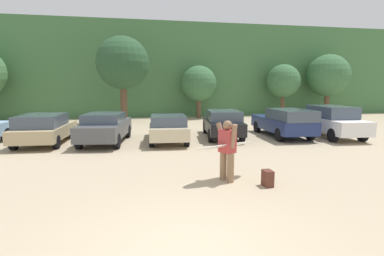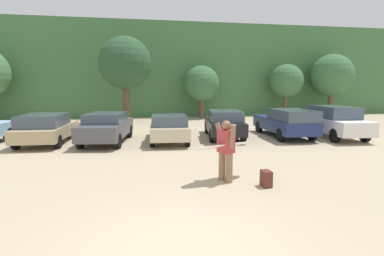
{
  "view_description": "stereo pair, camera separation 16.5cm",
  "coord_description": "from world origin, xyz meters",
  "px_view_note": "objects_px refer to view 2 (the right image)",
  "views": [
    {
      "loc": [
        -0.82,
        -4.62,
        2.75
      ],
      "look_at": [
        1.28,
        6.28,
        1.19
      ],
      "focal_mm": 28.07,
      "sensor_mm": 36.0,
      "label": 1
    },
    {
      "loc": [
        -0.66,
        -4.65,
        2.75
      ],
      "look_at": [
        1.28,
        6.28,
        1.19
      ],
      "focal_mm": 28.07,
      "sensor_mm": 36.0,
      "label": 2
    }
  ],
  "objects_px": {
    "parked_car_dark_gray": "(107,127)",
    "surfboard_white": "(225,146)",
    "parked_car_tan": "(46,128)",
    "parked_car_white": "(333,121)",
    "person_adult": "(226,147)",
    "parked_car_navy": "(286,122)",
    "parked_car_champagne": "(169,127)",
    "backpack_dropped": "(266,179)",
    "parked_car_black": "(224,123)"
  },
  "relations": [
    {
      "from": "parked_car_dark_gray",
      "to": "surfboard_white",
      "type": "bearing_deg",
      "value": -140.77
    },
    {
      "from": "parked_car_tan",
      "to": "parked_car_white",
      "type": "distance_m",
      "value": 14.73
    },
    {
      "from": "person_adult",
      "to": "parked_car_navy",
      "type": "bearing_deg",
      "value": -154.56
    },
    {
      "from": "parked_car_champagne",
      "to": "backpack_dropped",
      "type": "bearing_deg",
      "value": -160.95
    },
    {
      "from": "parked_car_champagne",
      "to": "surfboard_white",
      "type": "relative_size",
      "value": 2.13
    },
    {
      "from": "backpack_dropped",
      "to": "parked_car_champagne",
      "type": "bearing_deg",
      "value": 105.04
    },
    {
      "from": "parked_car_black",
      "to": "surfboard_white",
      "type": "bearing_deg",
      "value": 172.34
    },
    {
      "from": "parked_car_black",
      "to": "parked_car_navy",
      "type": "distance_m",
      "value": 3.37
    },
    {
      "from": "parked_car_dark_gray",
      "to": "backpack_dropped",
      "type": "bearing_deg",
      "value": -138.15
    },
    {
      "from": "person_adult",
      "to": "surfboard_white",
      "type": "height_order",
      "value": "person_adult"
    },
    {
      "from": "parked_car_dark_gray",
      "to": "parked_car_champagne",
      "type": "distance_m",
      "value": 3.03
    },
    {
      "from": "parked_car_white",
      "to": "parked_car_dark_gray",
      "type": "bearing_deg",
      "value": 91.99
    },
    {
      "from": "surfboard_white",
      "to": "parked_car_dark_gray",
      "type": "bearing_deg",
      "value": -80.58
    },
    {
      "from": "backpack_dropped",
      "to": "parked_car_navy",
      "type": "bearing_deg",
      "value": 59.37
    },
    {
      "from": "parked_car_dark_gray",
      "to": "parked_car_white",
      "type": "relative_size",
      "value": 0.95
    },
    {
      "from": "parked_car_navy",
      "to": "backpack_dropped",
      "type": "xyz_separation_m",
      "value": [
        -4.4,
        -7.42,
        -0.61
      ]
    },
    {
      "from": "surfboard_white",
      "to": "backpack_dropped",
      "type": "distance_m",
      "value": 1.47
    },
    {
      "from": "parked_car_champagne",
      "to": "parked_car_white",
      "type": "xyz_separation_m",
      "value": [
        8.85,
        -0.23,
        0.16
      ]
    },
    {
      "from": "parked_car_champagne",
      "to": "backpack_dropped",
      "type": "xyz_separation_m",
      "value": [
        1.95,
        -7.25,
        -0.49
      ]
    },
    {
      "from": "parked_car_champagne",
      "to": "surfboard_white",
      "type": "distance_m",
      "value": 6.56
    },
    {
      "from": "parked_car_tan",
      "to": "parked_car_white",
      "type": "bearing_deg",
      "value": -90.4
    },
    {
      "from": "parked_car_tan",
      "to": "parked_car_black",
      "type": "xyz_separation_m",
      "value": [
        8.86,
        0.1,
        0.02
      ]
    },
    {
      "from": "parked_car_black",
      "to": "surfboard_white",
      "type": "height_order",
      "value": "parked_car_black"
    },
    {
      "from": "parked_car_champagne",
      "to": "backpack_dropped",
      "type": "distance_m",
      "value": 7.53
    },
    {
      "from": "parked_car_champagne",
      "to": "person_adult",
      "type": "bearing_deg",
      "value": -167.52
    },
    {
      "from": "parked_car_white",
      "to": "surfboard_white",
      "type": "xyz_separation_m",
      "value": [
        -7.85,
        -6.24,
        0.15
      ]
    },
    {
      "from": "surfboard_white",
      "to": "backpack_dropped",
      "type": "xyz_separation_m",
      "value": [
        0.95,
        -0.78,
        -0.8
      ]
    },
    {
      "from": "parked_car_dark_gray",
      "to": "parked_car_white",
      "type": "height_order",
      "value": "parked_car_white"
    },
    {
      "from": "parked_car_dark_gray",
      "to": "person_adult",
      "type": "height_order",
      "value": "person_adult"
    },
    {
      "from": "person_adult",
      "to": "backpack_dropped",
      "type": "xyz_separation_m",
      "value": [
        0.97,
        -0.66,
        -0.78
      ]
    },
    {
      "from": "parked_car_navy",
      "to": "parked_car_black",
      "type": "bearing_deg",
      "value": 84.95
    },
    {
      "from": "parked_car_navy",
      "to": "surfboard_white",
      "type": "distance_m",
      "value": 8.53
    },
    {
      "from": "parked_car_white",
      "to": "backpack_dropped",
      "type": "bearing_deg",
      "value": 139.59
    },
    {
      "from": "parked_car_black",
      "to": "person_adult",
      "type": "xyz_separation_m",
      "value": [
        -2.02,
        -7.19,
        0.22
      ]
    },
    {
      "from": "person_adult",
      "to": "surfboard_white",
      "type": "xyz_separation_m",
      "value": [
        0.02,
        0.12,
        0.03
      ]
    },
    {
      "from": "parked_car_white",
      "to": "parked_car_tan",
      "type": "bearing_deg",
      "value": 91.27
    },
    {
      "from": "parked_car_tan",
      "to": "parked_car_black",
      "type": "height_order",
      "value": "parked_car_black"
    },
    {
      "from": "parked_car_white",
      "to": "backpack_dropped",
      "type": "distance_m",
      "value": 9.87
    },
    {
      "from": "parked_car_tan",
      "to": "parked_car_black",
      "type": "distance_m",
      "value": 8.86
    },
    {
      "from": "parked_car_champagne",
      "to": "parked_car_white",
      "type": "relative_size",
      "value": 0.94
    },
    {
      "from": "parked_car_navy",
      "to": "parked_car_white",
      "type": "bearing_deg",
      "value": -96.87
    },
    {
      "from": "parked_car_navy",
      "to": "parked_car_dark_gray",
      "type": "bearing_deg",
      "value": 92.03
    },
    {
      "from": "surfboard_white",
      "to": "parked_car_tan",
      "type": "bearing_deg",
      "value": -67.12
    },
    {
      "from": "parked_car_tan",
      "to": "person_adult",
      "type": "distance_m",
      "value": 9.85
    },
    {
      "from": "person_adult",
      "to": "parked_car_champagne",
      "type": "bearing_deg",
      "value": -107.67
    },
    {
      "from": "parked_car_dark_gray",
      "to": "parked_car_navy",
      "type": "bearing_deg",
      "value": -82.06
    },
    {
      "from": "parked_car_tan",
      "to": "parked_car_champagne",
      "type": "relative_size",
      "value": 0.97
    },
    {
      "from": "parked_car_dark_gray",
      "to": "backpack_dropped",
      "type": "height_order",
      "value": "parked_car_dark_gray"
    },
    {
      "from": "parked_car_tan",
      "to": "parked_car_navy",
      "type": "height_order",
      "value": "parked_car_navy"
    },
    {
      "from": "parked_car_black",
      "to": "parked_car_white",
      "type": "bearing_deg",
      "value": -89.94
    }
  ]
}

